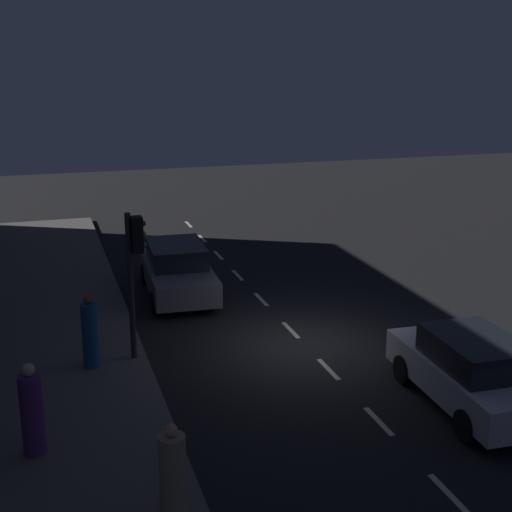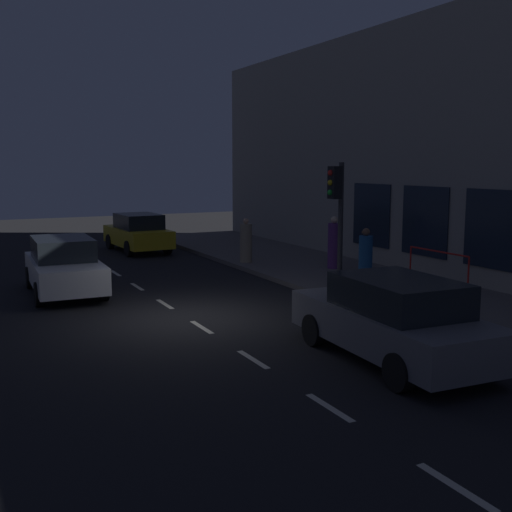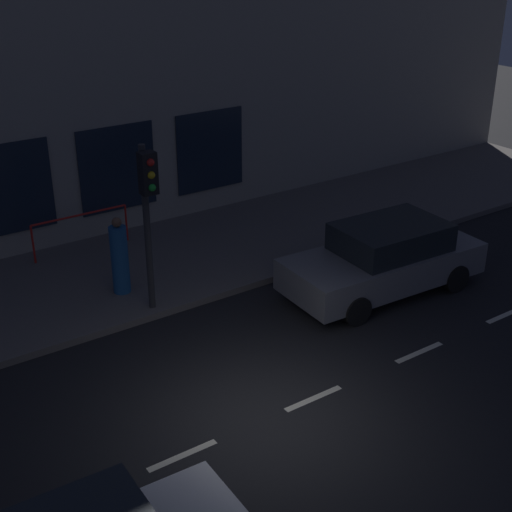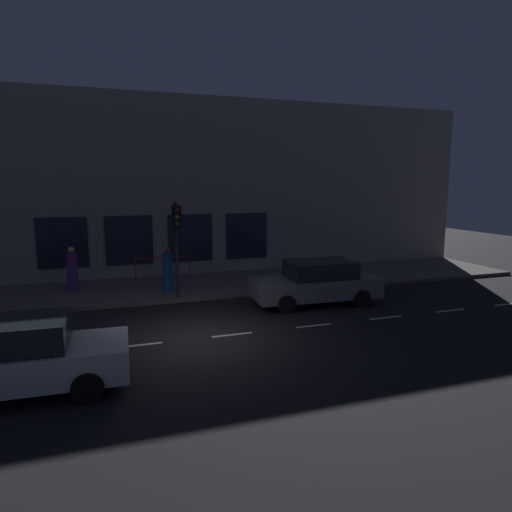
% 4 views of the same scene
% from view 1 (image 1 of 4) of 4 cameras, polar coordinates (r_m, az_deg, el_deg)
% --- Properties ---
extents(ground_plane, '(60.00, 60.00, 0.00)m').
position_cam_1_polar(ground_plane, '(18.51, 3.83, -6.96)').
color(ground_plane, black).
extents(sidewalk, '(4.50, 32.00, 0.15)m').
position_cam_1_polar(sidewalk, '(17.40, -16.01, -8.84)').
color(sidewalk, '#5B5654').
rests_on(sidewalk, ground).
extents(lane_centre_line, '(0.12, 27.20, 0.01)m').
position_cam_1_polar(lane_centre_line, '(19.37, 2.77, -5.87)').
color(lane_centre_line, beige).
rests_on(lane_centre_line, ground).
extents(traffic_light, '(0.48, 0.32, 3.52)m').
position_cam_1_polar(traffic_light, '(16.77, -9.59, -0.22)').
color(traffic_light, '#2D2D30').
rests_on(traffic_light, sidewalk).
extents(parked_car_1, '(1.96, 4.31, 1.58)m').
position_cam_1_polar(parked_car_1, '(15.75, 16.62, -8.71)').
color(parked_car_1, silver).
rests_on(parked_car_1, ground).
extents(parked_car_2, '(2.12, 4.62, 1.58)m').
position_cam_1_polar(parked_car_2, '(22.02, -6.24, -1.10)').
color(parked_car_2, slate).
rests_on(parked_car_2, ground).
extents(pedestrian_0, '(0.47, 0.47, 1.75)m').
position_cam_1_polar(pedestrian_0, '(13.73, -17.32, -11.76)').
color(pedestrian_0, '#5B2D70').
rests_on(pedestrian_0, sidewalk).
extents(pedestrian_1, '(0.44, 0.44, 1.74)m').
position_cam_1_polar(pedestrian_1, '(16.98, -13.00, -6.03)').
color(pedestrian_1, '#1E5189').
rests_on(pedestrian_1, sidewalk).
extents(pedestrian_2, '(0.61, 0.61, 1.57)m').
position_cam_1_polar(pedestrian_2, '(11.69, -6.62, -16.79)').
color(pedestrian_2, gray).
rests_on(pedestrian_2, sidewalk).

